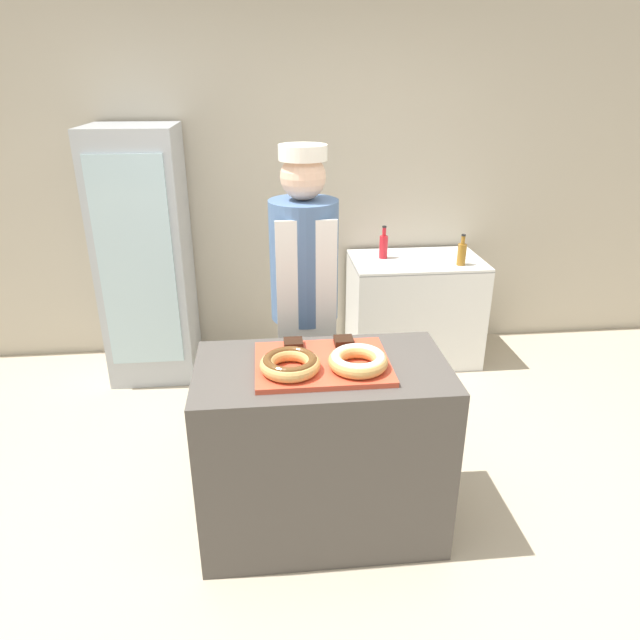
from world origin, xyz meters
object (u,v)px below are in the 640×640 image
Objects in this scene: brownie_back_left at (293,343)px; bottle_amber at (462,253)px; donut_light_glaze at (358,360)px; beverage_fridge at (146,257)px; chest_freezer at (414,309)px; donut_chocolate_glaze at (290,363)px; brownie_back_right at (344,341)px; bottle_red at (384,246)px; serving_tray at (322,364)px; baker_person at (305,302)px.

bottle_amber reaches higher than brownie_back_left.
donut_light_glaze reaches higher than brownie_back_left.
chest_freezer is (1.97, 0.01, -0.48)m from beverage_fridge.
donut_chocolate_glaze is 0.27× the size of chest_freezer.
brownie_back_right is 1.74m from bottle_red.
brownie_back_left is at bearing 83.27° from donut_chocolate_glaze.
serving_tray is 0.34× the size of baker_person.
serving_tray is at bearing -109.75° from bottle_red.
beverage_fridge is (-1.07, 1.76, -0.01)m from serving_tray.
donut_chocolate_glaze is at bearing -128.40° from bottle_amber.
donut_chocolate_glaze is at bearing -152.26° from serving_tray.
donut_light_glaze is 1.96m from bottle_red.
brownie_back_left is at bearing -132.15° from bottle_amber.
serving_tray is at bearing -87.48° from baker_person.
chest_freezer is at bearing 50.32° from baker_person.
bottle_amber reaches higher than brownie_back_right.
brownie_back_right is 0.05× the size of baker_person.
baker_person is (0.09, 0.48, 0.02)m from brownie_back_left.
brownie_back_right is at bearing -53.24° from beverage_fridge.
brownie_back_left is 0.05× the size of baker_person.
brownie_back_right reaches higher than serving_tray.
beverage_fridge is (-0.93, 1.83, -0.06)m from donut_chocolate_glaze.
serving_tray is 0.20m from brownie_back_left.
donut_light_glaze is (0.29, 0.00, 0.00)m from donut_chocolate_glaze.
baker_person is 1.81× the size of chest_freezer.
donut_chocolate_glaze reaches higher than brownie_back_left.
serving_tray is at bearing -53.80° from brownie_back_left.
bottle_amber is at bearing 38.22° from baker_person.
baker_person reaches higher than bottle_red.
donut_light_glaze reaches higher than brownie_back_right.
beverage_fridge is at bearing -177.98° from bottle_red.
beverage_fridge is at bearing 133.20° from baker_person.
beverage_fridge reaches higher than baker_person.
serving_tray is 2.04m from chest_freezer.
bottle_red is (1.73, 0.06, 0.01)m from beverage_fridge.
brownie_back_left is 0.49m from baker_person.
donut_light_glaze is 1.06× the size of bottle_red.
brownie_back_left is at bearing -59.09° from beverage_fridge.
beverage_fridge reaches higher than serving_tray.
chest_freezer is (0.75, 1.84, -0.54)m from donut_light_glaze.
brownie_back_right is at bearing -126.50° from bottle_amber.
donut_chocolate_glaze reaches higher than brownie_back_right.
baker_person is 1.54m from bottle_amber.
bottle_amber is (0.53, -0.22, -0.01)m from bottle_red.
bottle_red reaches higher than chest_freezer.
bottle_red reaches higher than brownie_back_left.
bottle_amber is (0.28, -0.17, 0.49)m from chest_freezer.
bottle_red is at bearing 167.62° from chest_freezer.
serving_tray is 0.65m from baker_person.
brownie_back_left is 0.24m from brownie_back_right.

